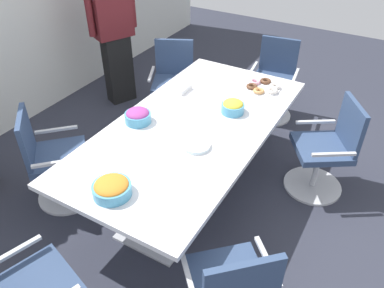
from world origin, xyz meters
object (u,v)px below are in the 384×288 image
office_chair_3 (273,84)px  plate_stack (197,146)px  office_chair_4 (174,86)px  person_standing_1 (114,30)px  office_chair_5 (54,162)px  office_chair_2 (326,153)px  donut_platter (263,87)px  napkin_pile (179,88)px  snack_bowl_candy_mix (138,116)px  snack_bowl_chips_yellow (233,107)px  conference_table (192,137)px  snack_bowl_chips_orange (112,188)px

office_chair_3 → plate_stack: (-1.94, -0.06, 0.36)m
office_chair_4 → person_standing_1: person_standing_1 is taller
office_chair_5 → office_chair_2: bearing=78.1°
office_chair_3 → office_chair_5: same height
office_chair_2 → office_chair_4: (0.39, 1.87, 0.00)m
office_chair_4 → plate_stack: bearing=102.2°
donut_platter → office_chair_4: bearing=81.9°
donut_platter → napkin_pile: (-0.43, 0.69, 0.01)m
snack_bowl_candy_mix → snack_bowl_chips_yellow: size_ratio=1.10×
conference_table → snack_bowl_candy_mix: (-0.19, 0.41, 0.18)m
conference_table → office_chair_4: office_chair_4 is taller
snack_bowl_candy_mix → snack_bowl_chips_yellow: (0.54, -0.62, -0.00)m
office_chair_2 → plate_stack: bearing=104.9°
plate_stack → donut_platter: bearing=-4.6°
conference_table → office_chair_5: bearing=123.6°
office_chair_3 → snack_bowl_chips_yellow: (-1.34, -0.08, 0.40)m
office_chair_3 → office_chair_4: bearing=24.9°
person_standing_1 → napkin_pile: person_standing_1 is taller
person_standing_1 → plate_stack: size_ratio=8.23×
person_standing_1 → donut_platter: (-0.17, -1.95, -0.16)m
conference_table → snack_bowl_candy_mix: bearing=114.6°
conference_table → napkin_pile: napkin_pile is taller
office_chair_2 → person_standing_1: size_ratio=0.51×
office_chair_3 → snack_bowl_candy_mix: bearing=65.9°
snack_bowl_chips_yellow → plate_stack: snack_bowl_chips_yellow is taller
person_standing_1 → snack_bowl_chips_yellow: (-0.71, -1.89, -0.12)m
snack_bowl_candy_mix → office_chair_3: bearing=-16.1°
office_chair_3 → donut_platter: (-0.80, -0.15, 0.36)m
office_chair_3 → office_chair_5: (-2.36, 1.14, 0.00)m
person_standing_1 → office_chair_4: bearing=113.7°
office_chair_5 → napkin_pile: 1.33m
person_standing_1 → snack_bowl_chips_orange: (-2.04, -1.64, -0.12)m
snack_bowl_candy_mix → donut_platter: (1.08, -0.69, -0.04)m
conference_table → napkin_pile: 0.63m
snack_bowl_chips_orange → donut_platter: size_ratio=0.78×
person_standing_1 → donut_platter: person_standing_1 is taller
snack_bowl_chips_orange → office_chair_2: bearing=-32.7°
office_chair_4 → plate_stack: (-1.31, -1.04, 0.36)m
donut_platter → napkin_pile: 0.81m
office_chair_3 → snack_bowl_candy_mix: 2.00m
office_chair_3 → snack_bowl_chips_yellow: 1.40m
office_chair_2 → office_chair_3: bearing=7.9°
snack_bowl_candy_mix → plate_stack: (-0.06, -0.60, -0.04)m
napkin_pile → office_chair_3: bearing=-23.8°
snack_bowl_chips_yellow → napkin_pile: (0.11, 0.62, -0.03)m
office_chair_3 → snack_bowl_chips_orange: bearing=78.5°
person_standing_1 → snack_bowl_candy_mix: bearing=69.5°
office_chair_2 → napkin_pile: office_chair_2 is taller
snack_bowl_candy_mix → napkin_pile: size_ratio=1.18×
office_chair_5 → snack_bowl_chips_orange: bearing=27.1°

